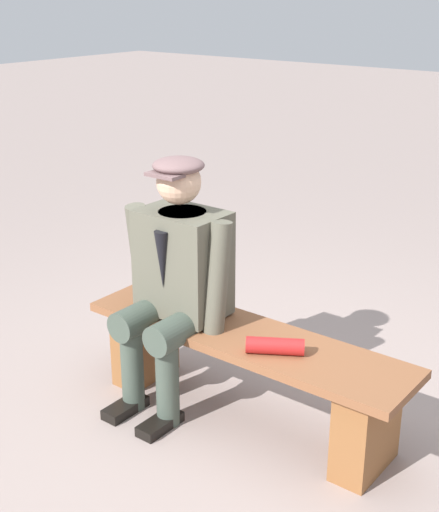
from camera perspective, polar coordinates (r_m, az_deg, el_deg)
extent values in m
plane|color=gray|center=(3.56, 1.92, -12.65)|extent=(30.00, 30.00, 0.00)
cube|color=brown|center=(3.34, 2.00, -6.49)|extent=(1.64, 0.41, 0.04)
cube|color=brown|center=(3.18, 11.61, -13.20)|extent=(0.16, 0.35, 0.41)
cube|color=brown|center=(3.81, -5.93, -6.79)|extent=(0.16, 0.35, 0.41)
cube|color=#595849|center=(3.43, -2.91, -0.49)|extent=(0.41, 0.28, 0.51)
cylinder|color=#1E2338|center=(3.36, -2.98, 3.09)|extent=(0.23, 0.23, 0.06)
cone|color=black|center=(3.31, -4.57, -0.33)|extent=(0.07, 0.07, 0.28)
sphere|color=#DBAD8C|center=(3.30, -3.26, 5.90)|extent=(0.21, 0.21, 0.21)
ellipsoid|color=#6B5151|center=(3.28, -3.29, 7.22)|extent=(0.24, 0.24, 0.07)
cube|color=#6B5151|center=(3.21, -4.38, 6.45)|extent=(0.17, 0.09, 0.02)
cylinder|color=#404C41|center=(3.38, -2.79, -5.60)|extent=(0.15, 0.42, 0.15)
cylinder|color=#404C41|center=(3.40, -4.16, -9.86)|extent=(0.11, 0.11, 0.46)
cube|color=black|center=(3.47, -4.75, -13.18)|extent=(0.10, 0.24, 0.05)
cylinder|color=#595849|center=(3.28, -0.19, -2.08)|extent=(0.12, 0.17, 0.58)
cylinder|color=#404C41|center=(3.52, -5.63, -4.58)|extent=(0.15, 0.42, 0.15)
cylinder|color=#404C41|center=(3.54, -6.96, -8.67)|extent=(0.11, 0.11, 0.46)
cube|color=black|center=(3.61, -7.49, -11.88)|extent=(0.10, 0.24, 0.05)
cylinder|color=#595849|center=(3.57, -6.22, -0.27)|extent=(0.10, 0.16, 0.58)
cylinder|color=#B21E1E|center=(3.15, 4.45, -7.15)|extent=(0.26, 0.20, 0.07)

